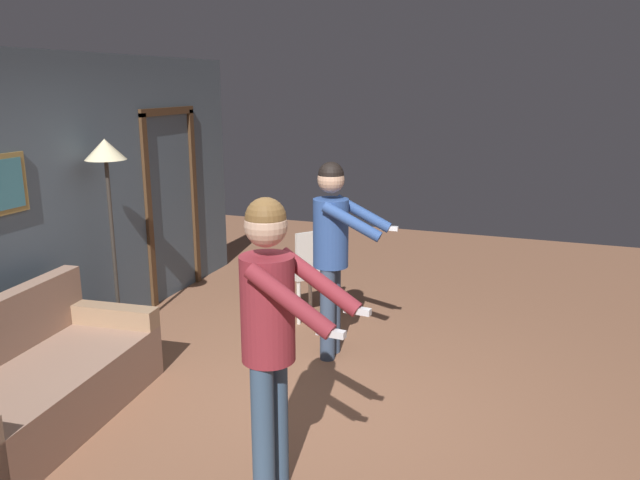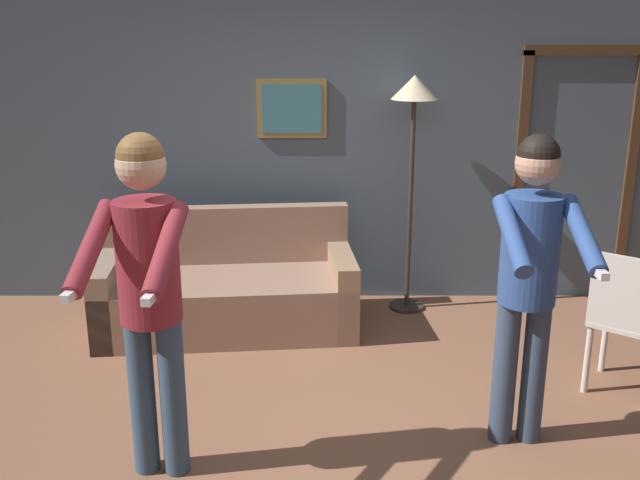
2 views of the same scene
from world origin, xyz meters
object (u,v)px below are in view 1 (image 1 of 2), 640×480
at_px(person_standing_left, 271,321).
at_px(person_standing_right, 333,242).
at_px(couch, 33,388).
at_px(dining_chair_distant, 309,268).
at_px(torchiere_lamp, 107,172).

distance_m(person_standing_left, person_standing_right, 1.93).
bearing_deg(couch, person_standing_left, -93.60).
relative_size(couch, dining_chair_distant, 2.12).
bearing_deg(person_standing_right, person_standing_left, -171.24).
height_order(couch, person_standing_left, person_standing_left).
height_order(couch, torchiere_lamp, torchiere_lamp).
xyz_separation_m(person_standing_left, person_standing_right, (1.91, 0.29, -0.04)).
xyz_separation_m(torchiere_lamp, person_standing_left, (-1.53, -2.25, -0.51)).
distance_m(torchiere_lamp, dining_chair_distant, 2.12).
bearing_deg(torchiere_lamp, couch, -165.49).
relative_size(couch, person_standing_right, 1.15).
distance_m(person_standing_left, dining_chair_distant, 2.86).
distance_m(couch, dining_chair_distant, 2.80).
relative_size(person_standing_left, person_standing_right, 1.03).
relative_size(torchiere_lamp, person_standing_right, 1.09).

